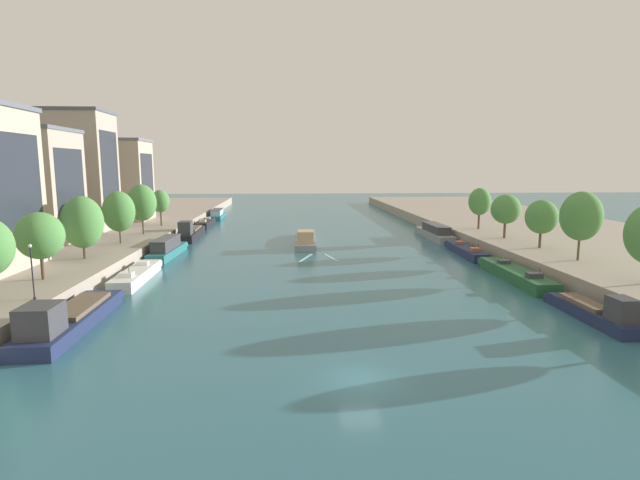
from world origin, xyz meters
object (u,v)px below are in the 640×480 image
moored_boat_left_near (206,223)px  moored_boat_right_second (595,312)px  moored_boat_right_lone (466,251)px  tree_left_third (119,211)px  tree_right_midway (506,209)px  tree_right_end_of_row (480,202)px  moored_boat_left_far (217,215)px  tree_right_third (542,217)px  moored_boat_left_end (191,232)px  tree_left_nearest (142,203)px  moored_boat_left_midway (137,275)px  moored_boat_left_second (167,248)px  lamppost_left_bank (32,269)px  barge_midriver (306,239)px  tree_right_past_mid (581,216)px  moored_boat_left_downstream (69,318)px  tree_left_distant (82,222)px  moored_boat_right_end (515,274)px  tree_left_by_lamp (40,236)px  tree_left_end_of_row (160,201)px  moored_boat_right_downstream (435,232)px

moored_boat_left_near → moored_boat_right_second: bearing=-57.4°
moored_boat_right_lone → tree_left_third: 49.34m
tree_right_midway → tree_right_end_of_row: 10.75m
moored_boat_left_far → tree_right_third: (50.40, -59.10, 5.22)m
moored_boat_right_lone → tree_right_third: size_ratio=2.21×
moored_boat_left_end → tree_left_nearest: (-5.50, -9.18, 6.00)m
moored_boat_left_midway → moored_boat_left_second: bearing=90.6°
tree_right_midway → tree_right_end_of_row: tree_right_end_of_row is taller
lamppost_left_bank → barge_midriver: bearing=59.8°
moored_boat_left_end → moored_boat_left_midway: bearing=-89.5°
moored_boat_left_second → tree_right_third: bearing=-9.5°
tree_left_nearest → tree_right_midway: 55.70m
moored_boat_right_second → tree_right_past_mid: bearing=63.3°
moored_boat_left_downstream → tree_left_nearest: size_ratio=2.03×
tree_right_third → tree_right_end_of_row: tree_right_end_of_row is taller
moored_boat_left_downstream → tree_right_end_of_row: (49.77, 42.93, 5.79)m
tree_left_distant → tree_right_past_mid: bearing=-4.8°
tree_left_distant → tree_right_midway: 57.38m
barge_midriver → moored_boat_left_far: 45.34m
tree_right_past_mid → tree_right_end_of_row: 28.25m
moored_boat_left_downstream → moored_boat_right_end: moored_boat_left_downstream is taller
moored_boat_left_downstream → moored_boat_left_midway: 16.94m
barge_midriver → moored_boat_right_end: size_ratio=1.21×
moored_boat_right_lone → tree_left_by_lamp: tree_left_by_lamp is taller
moored_boat_right_second → tree_right_end_of_row: tree_right_end_of_row is taller
tree_right_midway → tree_right_end_of_row: bearing=88.5°
moored_boat_right_second → moored_boat_right_end: size_ratio=0.72×
tree_left_by_lamp → tree_left_third: 21.82m
moored_boat_left_second → tree_left_nearest: bearing=124.1°
tree_right_end_of_row → lamppost_left_bank: tree_right_end_of_row is taller
tree_left_by_lamp → moored_boat_left_midway: bearing=52.6°
tree_right_past_mid → lamppost_left_bank: bearing=-166.2°
tree_left_end_of_row → tree_right_past_mid: bearing=-33.1°
moored_boat_left_midway → moored_boat_right_second: moored_boat_right_second is taller
moored_boat_left_downstream → tree_left_distant: 21.14m
tree_right_midway → tree_left_end_of_row: bearing=161.0°
moored_boat_right_second → tree_left_distant: size_ratio=1.57×
barge_midriver → tree_left_nearest: bearing=-176.0°
tree_right_midway → moored_boat_right_downstream: bearing=114.8°
tree_right_third → tree_left_distant: bearing=-176.1°
moored_boat_left_end → tree_left_by_lamp: (-5.89, -40.35, 5.25)m
tree_left_third → moored_boat_right_end: bearing=-18.5°
moored_boat_right_second → tree_right_end_of_row: 44.50m
moored_boat_right_end → tree_left_third: tree_left_third is taller
barge_midriver → tree_left_distant: 35.16m
moored_boat_left_midway → moored_boat_left_far: size_ratio=0.98×
moored_boat_left_far → tree_right_past_mid: (50.42, -67.65, 6.21)m
moored_boat_right_downstream → lamppost_left_bank: bearing=-136.2°
tree_left_third → tree_right_third: 56.83m
moored_boat_left_midway → tree_right_end_of_row: bearing=27.6°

